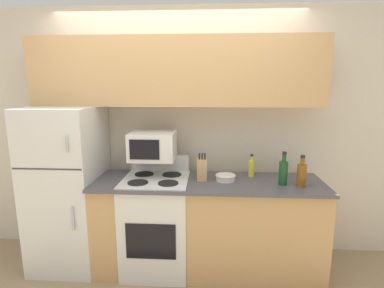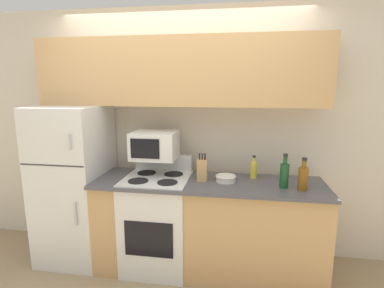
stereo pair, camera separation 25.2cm
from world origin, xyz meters
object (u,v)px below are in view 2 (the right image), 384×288
(refrigerator, at_px, (75,183))
(knife_block, at_px, (202,170))
(stove, at_px, (158,221))
(bottle_whiskey, at_px, (303,177))
(microwave, at_px, (155,145))
(bowl, at_px, (226,178))
(bottle_cooking_spray, at_px, (254,169))
(bottle_wine_green, at_px, (284,174))

(refrigerator, xyz_separation_m, knife_block, (1.32, -0.05, 0.22))
(stove, distance_m, bottle_whiskey, 1.42)
(microwave, xyz_separation_m, bottle_whiskey, (1.35, -0.21, -0.19))
(stove, bearing_deg, knife_block, 1.74)
(refrigerator, relative_size, bowl, 8.30)
(refrigerator, bearing_deg, bottle_cooking_spray, 3.05)
(bottle_wine_green, relative_size, bottle_cooking_spray, 1.36)
(bottle_cooking_spray, bearing_deg, refrigerator, -176.95)
(microwave, bearing_deg, bowl, -7.42)
(refrigerator, distance_m, bottle_wine_green, 2.06)
(bottle_wine_green, height_order, bottle_whiskey, bottle_wine_green)
(bowl, distance_m, bottle_wine_green, 0.52)
(microwave, bearing_deg, refrigerator, -177.45)
(knife_block, height_order, bottle_whiskey, bottle_whiskey)
(bottle_wine_green, relative_size, bottle_whiskey, 1.07)
(knife_block, relative_size, bottle_cooking_spray, 1.19)
(refrigerator, bearing_deg, bowl, -1.96)
(stove, xyz_separation_m, knife_block, (0.44, 0.01, 0.54))
(stove, height_order, bottle_cooking_spray, bottle_cooking_spray)
(bottle_whiskey, bearing_deg, microwave, 171.01)
(refrigerator, height_order, bottle_wine_green, refrigerator)
(stove, relative_size, bowl, 5.64)
(refrigerator, height_order, bottle_whiskey, refrigerator)
(refrigerator, distance_m, bowl, 1.55)
(knife_block, bearing_deg, refrigerator, 177.67)
(microwave, relative_size, bottle_whiskey, 1.51)
(stove, xyz_separation_m, bottle_whiskey, (1.31, -0.11, 0.54))
(bowl, bearing_deg, knife_block, -179.72)
(stove, xyz_separation_m, bowl, (0.65, 0.01, 0.46))
(microwave, distance_m, bottle_cooking_spray, 0.98)
(bowl, xyz_separation_m, bottle_wine_green, (0.51, -0.08, 0.09))
(bottle_cooking_spray, bearing_deg, microwave, -176.52)
(bottle_whiskey, bearing_deg, bowl, 169.36)
(bowl, xyz_separation_m, bottle_whiskey, (0.65, -0.12, 0.08))
(microwave, xyz_separation_m, knife_block, (0.48, -0.09, -0.20))
(refrigerator, bearing_deg, stove, -4.33)
(bottle_wine_green, bearing_deg, bottle_cooking_spray, 136.95)
(knife_block, bearing_deg, bowl, 0.28)
(bottle_cooking_spray, height_order, bottle_whiskey, bottle_whiskey)
(knife_block, xyz_separation_m, bowl, (0.22, 0.00, -0.07))
(knife_block, bearing_deg, bottle_cooking_spray, 17.45)
(bottle_wine_green, bearing_deg, microwave, 171.72)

